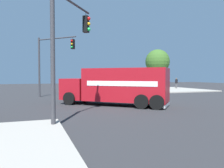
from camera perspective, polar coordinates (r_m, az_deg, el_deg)
name	(u,v)px	position (r m, az deg, el deg)	size (l,w,h in m)	color
ground_plane	(127,102)	(19.65, 3.87, -4.54)	(100.00, 100.00, 0.00)	#2B2B2D
sidewalk_corner_near	(166,90)	(36.49, 13.81, -1.42)	(11.34, 11.34, 0.14)	#9E998E
delivery_truck	(117,86)	(17.12, 1.24, -0.50)	(7.94, 7.45, 2.84)	#AD141E
traffic_light_primary	(50,57)	(24.18, -15.73, 6.64)	(3.47, 3.59, 6.38)	#38383D
traffic_light_secondary	(66,38)	(11.17, -11.66, 11.63)	(2.49, 3.11, 6.10)	#38383D
pedestrian_near_corner	(176,82)	(39.66, 16.27, 0.41)	(0.33, 0.50, 1.78)	#4C4C51
picket_fence_run	(149,85)	(41.07, 9.59, -0.24)	(6.22, 0.05, 0.95)	silver
shade_tree_near	(157,62)	(39.47, 11.65, 5.69)	(4.20, 4.20, 6.75)	brown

